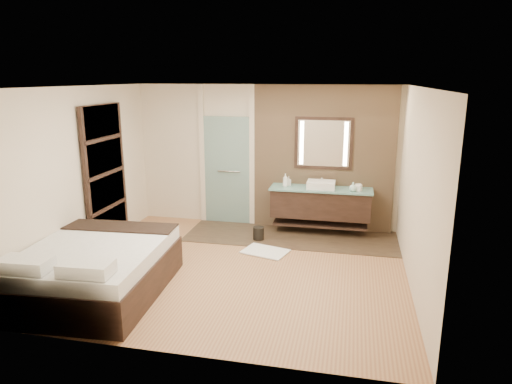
% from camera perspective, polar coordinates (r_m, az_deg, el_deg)
% --- Properties ---
extents(floor, '(5.00, 5.00, 0.00)m').
position_cam_1_polar(floor, '(7.02, -2.40, -9.59)').
color(floor, '#955D3E').
rests_on(floor, ground).
extents(tile_strip, '(3.80, 1.30, 0.01)m').
position_cam_1_polar(tile_strip, '(8.38, 4.35, -5.55)').
color(tile_strip, '#31221B').
rests_on(tile_strip, floor).
extents(stone_wall, '(2.60, 0.08, 2.70)m').
position_cam_1_polar(stone_wall, '(8.57, 8.39, 4.10)').
color(stone_wall, '#A17E5C').
rests_on(stone_wall, floor).
extents(vanity, '(1.85, 0.55, 0.88)m').
position_cam_1_polar(vanity, '(8.46, 8.07, -1.38)').
color(vanity, black).
rests_on(vanity, stone_wall).
extents(mirror_unit, '(1.06, 0.04, 0.96)m').
position_cam_1_polar(mirror_unit, '(8.47, 8.44, 6.04)').
color(mirror_unit, black).
rests_on(mirror_unit, stone_wall).
extents(frosted_door, '(1.10, 0.12, 2.70)m').
position_cam_1_polar(frosted_door, '(8.91, -3.62, 3.26)').
color(frosted_door, silver).
rests_on(frosted_door, floor).
extents(shoji_partition, '(0.06, 1.20, 2.40)m').
position_cam_1_polar(shoji_partition, '(8.10, -18.27, 1.92)').
color(shoji_partition, black).
rests_on(shoji_partition, floor).
extents(bed, '(1.84, 2.24, 0.82)m').
position_cam_1_polar(bed, '(6.52, -19.46, -9.11)').
color(bed, black).
rests_on(bed, floor).
extents(bath_mat, '(0.83, 0.68, 0.02)m').
position_cam_1_polar(bath_mat, '(7.63, 1.17, -7.43)').
color(bath_mat, white).
rests_on(bath_mat, floor).
extents(waste_bin, '(0.21, 0.21, 0.24)m').
position_cam_1_polar(waste_bin, '(8.15, 0.32, -5.21)').
color(waste_bin, black).
rests_on(waste_bin, floor).
extents(tissue_box, '(0.15, 0.15, 0.10)m').
position_cam_1_polar(tissue_box, '(8.30, 12.62, 0.51)').
color(tissue_box, white).
rests_on(tissue_box, vanity).
extents(soap_bottle_a, '(0.11, 0.11, 0.24)m').
position_cam_1_polar(soap_bottle_a, '(8.41, 3.70, 1.49)').
color(soap_bottle_a, white).
rests_on(soap_bottle_a, vanity).
extents(soap_bottle_b, '(0.10, 0.10, 0.17)m').
position_cam_1_polar(soap_bottle_b, '(8.50, 4.10, 1.38)').
color(soap_bottle_b, '#B2B2B2').
rests_on(soap_bottle_b, vanity).
extents(soap_bottle_c, '(0.15, 0.15, 0.17)m').
position_cam_1_polar(soap_bottle_c, '(8.22, 12.04, 0.65)').
color(soap_bottle_c, silver).
rests_on(soap_bottle_c, vanity).
extents(cup, '(0.14, 0.14, 0.09)m').
position_cam_1_polar(cup, '(8.42, 12.66, 0.68)').
color(cup, white).
rests_on(cup, vanity).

